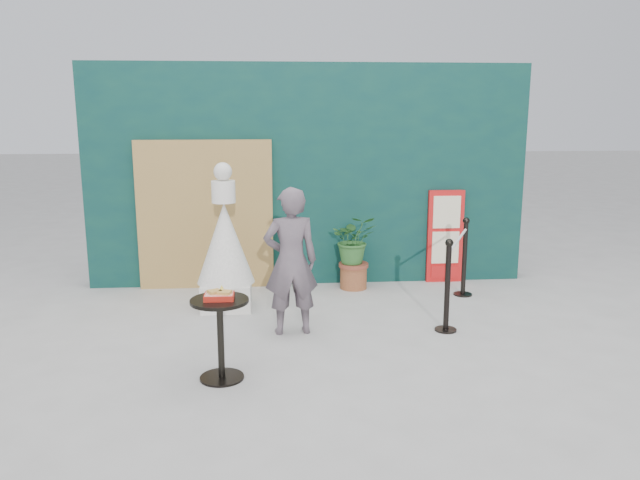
{
  "coord_description": "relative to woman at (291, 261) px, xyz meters",
  "views": [
    {
      "loc": [
        -0.54,
        -5.4,
        2.39
      ],
      "look_at": [
        0.0,
        1.2,
        1.0
      ],
      "focal_mm": 35.0,
      "sensor_mm": 36.0,
      "label": 1
    }
  ],
  "objects": [
    {
      "name": "cafe_table",
      "position": [
        -0.67,
        -1.14,
        -0.3
      ],
      "size": [
        0.52,
        0.52,
        0.75
      ],
      "color": "black",
      "rests_on": "ground"
    },
    {
      "name": "planter",
      "position": [
        0.91,
        1.65,
        -0.21
      ],
      "size": [
        0.59,
        0.52,
        1.01
      ],
      "color": "brown",
      "rests_on": "ground"
    },
    {
      "name": "menu_board",
      "position": [
        2.22,
        1.89,
        -0.15
      ],
      "size": [
        0.5,
        0.07,
        1.3
      ],
      "color": "red",
      "rests_on": "ground"
    },
    {
      "name": "food_basket",
      "position": [
        -0.67,
        -1.14,
        -0.01
      ],
      "size": [
        0.26,
        0.19,
        0.11
      ],
      "color": "red",
      "rests_on": "cafe_table"
    },
    {
      "name": "ground",
      "position": [
        0.32,
        -1.07,
        -0.8
      ],
      "size": [
        60.0,
        60.0,
        0.0
      ],
      "primitive_type": "plane",
      "color": "#ADAAA5",
      "rests_on": "ground"
    },
    {
      "name": "statue",
      "position": [
        -0.76,
        0.95,
        -0.07
      ],
      "size": [
        0.69,
        0.69,
        1.78
      ],
      "color": "silver",
      "rests_on": "ground"
    },
    {
      "name": "bamboo_fence",
      "position": [
        -1.08,
        1.87,
        0.2
      ],
      "size": [
        1.8,
        0.08,
        2.0
      ],
      "primitive_type": "cube",
      "color": "tan",
      "rests_on": "ground"
    },
    {
      "name": "back_wall",
      "position": [
        0.32,
        2.08,
        0.7
      ],
      "size": [
        6.0,
        0.3,
        3.0
      ],
      "primitive_type": "cube",
      "color": "#0A2E2F",
      "rests_on": "ground"
    },
    {
      "name": "woman",
      "position": [
        0.0,
        0.0,
        0.0
      ],
      "size": [
        0.62,
        0.45,
        1.6
      ],
      "primitive_type": "imported",
      "rotation": [
        0.0,
        0.0,
        3.25
      ],
      "color": "#61535B",
      "rests_on": "ground"
    },
    {
      "name": "stanchion_barrier",
      "position": [
        2.0,
        0.57,
        -0.31
      ],
      "size": [
        0.84,
        1.54,
        1.03
      ],
      "color": "black",
      "rests_on": "ground"
    }
  ]
}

